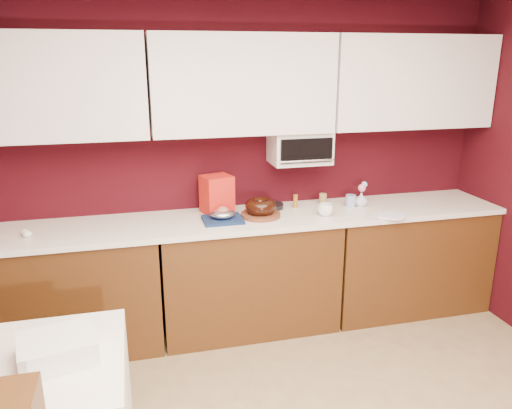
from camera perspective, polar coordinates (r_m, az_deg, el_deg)
The scene contains 29 objects.
wall_back at distance 3.91m, azimuth -2.02°, elevation 4.87°, with size 4.00×0.02×2.50m, color #34070D.
base_cabinet_left at distance 3.83m, azimuth -21.02°, elevation -9.53°, with size 1.31×0.58×0.86m, color #4A290E.
base_cabinet_center at distance 3.87m, azimuth -0.91°, elevation -8.02°, with size 1.31×0.58×0.86m, color #4A290E.
base_cabinet_right at distance 4.35m, azimuth 16.54°, elevation -5.90°, with size 1.31×0.58×0.86m, color #4A290E.
countertop at distance 3.71m, azimuth -0.94°, elevation -1.68°, with size 4.00×0.62×0.04m, color white.
upper_cabinet_left at distance 3.62m, azimuth -23.14°, elevation 12.24°, with size 1.31×0.33×0.70m, color white.
upper_cabinet_center at distance 3.67m, azimuth -1.55°, elevation 13.57°, with size 1.31×0.33×0.70m, color white.
upper_cabinet_right at distance 4.17m, azimuth 17.15°, elevation 13.23°, with size 1.31×0.33×0.70m, color white.
toaster_oven at distance 3.86m, azimuth 5.00°, elevation 6.58°, with size 0.45×0.30×0.25m, color white.
toaster_oven_door at distance 3.72m, azimuth 5.81°, elevation 6.15°, with size 0.40×0.02×0.18m, color black.
toaster_oven_handle at distance 3.72m, azimuth 5.86°, elevation 4.97°, with size 0.02×0.02×0.42m, color silver.
cake_base at distance 3.70m, azimuth 0.52°, elevation -1.18°, with size 0.30×0.30×0.03m, color brown.
bundt_cake at distance 3.68m, azimuth 0.53°, elevation -0.20°, with size 0.23×0.23×0.09m, color black.
navy_towel at distance 3.61m, azimuth -3.82°, elevation -1.73°, with size 0.28×0.24×0.02m, color #14264D.
foil_ham_nest at distance 3.59m, azimuth -3.83°, elevation -1.06°, with size 0.18×0.15×0.07m, color white.
roasted_ham at distance 3.59m, azimuth -3.84°, elevation -0.68°, with size 0.09×0.07×0.06m, color #AE614F.
pandoro_box at distance 3.76m, azimuth -4.49°, elevation 1.16°, with size 0.21×0.19×0.29m, color #AC0B1A.
dark_pan at distance 3.90m, azimuth 1.65°, elevation -0.16°, with size 0.20×0.20×0.04m, color black.
coffee_mug at distance 3.74m, azimuth 7.94°, elevation -0.48°, with size 0.10×0.10×0.11m, color white.
blue_jar at distance 4.00m, azimuth 10.76°, elevation 0.41°, with size 0.08×0.08×0.10m, color #1B3F96.
flower_vase at distance 4.03m, azimuth 11.93°, elevation 0.68°, with size 0.08×0.08×0.12m, color silver.
flower_pink at distance 4.01m, azimuth 12.00°, elevation 1.86°, with size 0.06×0.06×0.06m, color #D67C8E.
flower_blue at distance 4.04m, azimuth 12.28°, elevation 2.26°, with size 0.05×0.05×0.05m, color #93A6EB.
china_plate at distance 3.85m, azimuth 15.30°, elevation -1.19°, with size 0.21×0.21×0.01m, color white.
amber_bottle at distance 3.92m, azimuth 4.52°, elevation 0.39°, with size 0.04×0.04×0.10m, color #885B18.
paper_cup at distance 4.03m, azimuth 7.65°, elevation 0.63°, with size 0.06×0.06×0.09m, color olive.
egg_left at distance 3.66m, azimuth -24.90°, elevation -2.88°, with size 0.05×0.04×0.04m, color white.
egg_right at distance 3.61m, azimuth -24.70°, elevation -3.09°, with size 0.06×0.04×0.04m, color white.
newspaper_stack at distance 2.45m, azimuth -21.74°, elevation -15.07°, with size 0.32×0.26×0.11m, color white.
Camera 1 is at (-0.80, -1.49, 2.05)m, focal length 35.00 mm.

